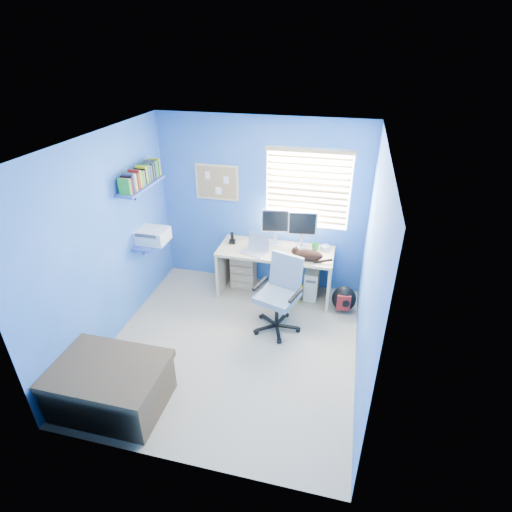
% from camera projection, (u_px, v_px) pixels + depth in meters
% --- Properties ---
extents(floor, '(3.00, 3.20, 0.00)m').
position_uv_depth(floor, '(232.00, 346.00, 4.97)').
color(floor, tan).
rests_on(floor, ground).
extents(ceiling, '(3.00, 3.20, 0.00)m').
position_uv_depth(ceiling, '(224.00, 143.00, 3.76)').
color(ceiling, white).
rests_on(ceiling, wall_back).
extents(wall_back, '(3.00, 0.01, 2.50)m').
position_uv_depth(wall_back, '(261.00, 206.00, 5.72)').
color(wall_back, '#2363B3').
rests_on(wall_back, ground).
extents(wall_front, '(3.00, 0.01, 2.50)m').
position_uv_depth(wall_front, '(166.00, 359.00, 3.00)').
color(wall_front, '#2363B3').
rests_on(wall_front, ground).
extents(wall_left, '(0.01, 3.20, 2.50)m').
position_uv_depth(wall_left, '(106.00, 244.00, 4.67)').
color(wall_left, '#2363B3').
rests_on(wall_left, ground).
extents(wall_right, '(0.01, 3.20, 2.50)m').
position_uv_depth(wall_right, '(370.00, 275.00, 4.05)').
color(wall_right, '#2363B3').
rests_on(wall_right, ground).
extents(desk, '(1.62, 0.65, 0.74)m').
position_uv_depth(desk, '(275.00, 272.00, 5.80)').
color(desk, beige).
rests_on(desk, floor).
extents(laptop, '(0.40, 0.35, 0.22)m').
position_uv_depth(laptop, '(254.00, 246.00, 5.49)').
color(laptop, silver).
rests_on(laptop, desk).
extents(monitor_left, '(0.42, 0.19, 0.54)m').
position_uv_depth(monitor_left, '(276.00, 227.00, 5.66)').
color(monitor_left, silver).
rests_on(monitor_left, desk).
extents(monitor_right, '(0.41, 0.17, 0.54)m').
position_uv_depth(monitor_right, '(302.00, 229.00, 5.58)').
color(monitor_right, silver).
rests_on(monitor_right, desk).
extents(phone, '(0.11, 0.13, 0.17)m').
position_uv_depth(phone, '(232.00, 238.00, 5.77)').
color(phone, black).
rests_on(phone, desk).
extents(mug, '(0.10, 0.09, 0.10)m').
position_uv_depth(mug, '(315.00, 247.00, 5.59)').
color(mug, '#1C8C29').
rests_on(mug, desk).
extents(cd_spindle, '(0.13, 0.13, 0.07)m').
position_uv_depth(cd_spindle, '(325.00, 248.00, 5.60)').
color(cd_spindle, silver).
rests_on(cd_spindle, desk).
extents(cat, '(0.42, 0.29, 0.14)m').
position_uv_depth(cat, '(309.00, 255.00, 5.35)').
color(cat, black).
rests_on(cat, desk).
extents(tower_pc, '(0.19, 0.44, 0.45)m').
position_uv_depth(tower_pc, '(312.00, 281.00, 5.85)').
color(tower_pc, beige).
rests_on(tower_pc, floor).
extents(drawer_boxes, '(0.35, 0.28, 0.54)m').
position_uv_depth(drawer_boxes, '(244.00, 270.00, 6.06)').
color(drawer_boxes, '#CDAF8A').
rests_on(drawer_boxes, floor).
extents(yellow_book, '(0.03, 0.17, 0.24)m').
position_uv_depth(yellow_book, '(300.00, 294.00, 5.76)').
color(yellow_book, yellow).
rests_on(yellow_book, floor).
extents(backpack, '(0.37, 0.30, 0.39)m').
position_uv_depth(backpack, '(344.00, 299.00, 5.52)').
color(backpack, black).
rests_on(backpack, floor).
extents(bed_corner, '(1.07, 0.76, 0.51)m').
position_uv_depth(bed_corner, '(111.00, 386.00, 4.06)').
color(bed_corner, brown).
rests_on(bed_corner, floor).
extents(office_chair, '(0.73, 0.73, 1.00)m').
position_uv_depth(office_chair, '(279.00, 303.00, 5.12)').
color(office_chair, black).
rests_on(office_chair, floor).
extents(window_blinds, '(1.15, 0.05, 1.10)m').
position_uv_depth(window_blinds, '(308.00, 190.00, 5.42)').
color(window_blinds, white).
rests_on(window_blinds, ground).
extents(corkboard, '(0.64, 0.02, 0.52)m').
position_uv_depth(corkboard, '(217.00, 182.00, 5.70)').
color(corkboard, beige).
rests_on(corkboard, ground).
extents(wall_shelves, '(0.42, 0.90, 1.05)m').
position_uv_depth(wall_shelves, '(146.00, 207.00, 5.19)').
color(wall_shelves, '#334EA9').
rests_on(wall_shelves, ground).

